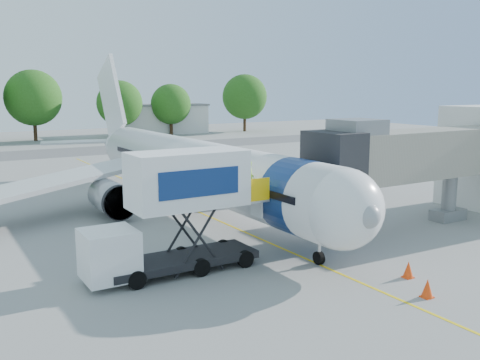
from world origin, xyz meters
TOP-DOWN VIEW (x-y plane):
  - ground at (0.00, 0.00)m, footprint 160.00×160.00m
  - guidance_line at (0.00, 0.00)m, footprint 0.15×70.00m
  - taxiway_strip at (0.00, 42.00)m, footprint 120.00×10.00m
  - aircraft at (0.00, 4.12)m, footprint 34.17×37.73m
  - jet_bridge at (7.99, -7.00)m, footprint 13.90×3.20m
  - catering_hiloader at (-6.27, -7.00)m, footprint 8.50×2.44m
  - safety_cone_a at (1.11, -14.89)m, footprint 0.48×0.48m
  - safety_cone_b at (2.22, -12.93)m, footprint 0.47×0.47m
  - outbuilding_right at (22.00, 62.00)m, footprint 16.40×7.40m
  - tree_d at (0.01, 59.64)m, footprint 8.63×8.63m
  - tree_e at (12.78, 56.73)m, footprint 7.39×7.39m
  - tree_f at (22.38, 58.06)m, footprint 6.96×6.96m
  - tree_g at (37.71, 58.45)m, footprint 8.41×8.41m

SIDE VIEW (x-z plane):
  - ground at x=0.00m, z-range 0.00..0.00m
  - taxiway_strip at x=0.00m, z-range 0.00..0.01m
  - guidance_line at x=0.00m, z-range 0.00..0.01m
  - safety_cone_b at x=2.22m, z-range -0.02..0.74m
  - safety_cone_a at x=1.11m, z-range -0.02..0.75m
  - outbuilding_right at x=22.00m, z-range 0.01..5.31m
  - catering_hiloader at x=-6.27m, z-range 0.01..5.51m
  - aircraft at x=0.00m, z-range -2.73..8.62m
  - jet_bridge at x=7.99m, z-range 1.04..7.64m
  - tree_f at x=22.38m, z-range 0.95..9.82m
  - tree_e at x=12.78m, z-range 1.01..10.42m
  - tree_g at x=37.71m, z-range 1.15..11.87m
  - tree_d at x=0.01m, z-range 1.18..12.18m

